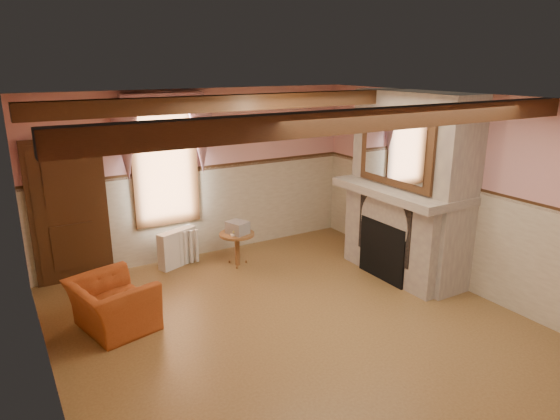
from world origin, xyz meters
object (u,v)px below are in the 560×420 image
armchair (112,305)px  radiator (178,248)px  side_table (237,249)px  bowl (392,181)px  oil_lamp (376,170)px  mantel_clock (368,170)px

armchair → radiator: armchair is taller
side_table → bowl: size_ratio=1.68×
radiator → bowl: size_ratio=2.07×
side_table → radiator: radiator is taller
armchair → oil_lamp: size_ratio=3.52×
oil_lamp → mantel_clock: bearing=90.0°
side_table → oil_lamp: oil_lamp is taller
radiator → bowl: bearing=-55.8°
armchair → mantel_clock: (4.20, 0.21, 1.20)m
mantel_clock → side_table: bearing=157.2°
bowl → oil_lamp: bearing=90.0°
radiator → mantel_clock: mantel_clock is taller
radiator → oil_lamp: oil_lamp is taller
armchair → bowl: bearing=-108.2°
side_table → mantel_clock: bearing=-22.8°
radiator → armchair: bearing=-154.1°
bowl → mantel_clock: mantel_clock is taller
radiator → oil_lamp: (2.81, -1.51, 1.26)m
armchair → mantel_clock: 4.37m
armchair → oil_lamp: 4.38m
radiator → oil_lamp: size_ratio=2.50×
side_table → mantel_clock: 2.48m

